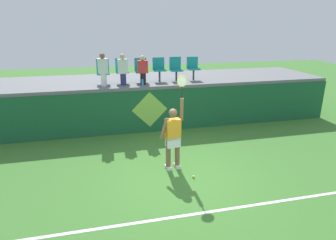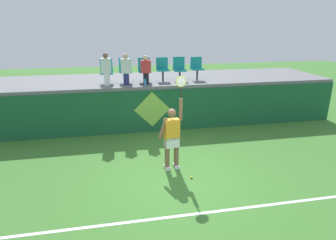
# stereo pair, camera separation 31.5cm
# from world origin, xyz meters

# --- Properties ---
(ground_plane) EXTENTS (40.00, 40.00, 0.00)m
(ground_plane) POSITION_xyz_m (0.00, 0.00, 0.00)
(ground_plane) COLOR #3D752D
(court_back_wall) EXTENTS (13.84, 0.20, 1.51)m
(court_back_wall) POSITION_xyz_m (0.00, 3.41, 0.76)
(court_back_wall) COLOR #195633
(court_back_wall) RESTS_ON ground_plane
(spectator_platform) EXTENTS (13.84, 3.06, 0.12)m
(spectator_platform) POSITION_xyz_m (0.00, 4.89, 1.57)
(spectator_platform) COLOR slate
(spectator_platform) RESTS_ON court_back_wall
(court_baseline_stripe) EXTENTS (12.45, 0.08, 0.01)m
(court_baseline_stripe) POSITION_xyz_m (0.00, -1.54, 0.00)
(court_baseline_stripe) COLOR white
(court_baseline_stripe) RESTS_ON ground_plane
(tennis_player) EXTENTS (0.75, 0.31, 2.49)m
(tennis_player) POSITION_xyz_m (-0.06, 0.50, 0.94)
(tennis_player) COLOR white
(tennis_player) RESTS_ON ground_plane
(tennis_ball) EXTENTS (0.07, 0.07, 0.07)m
(tennis_ball) POSITION_xyz_m (0.31, -0.14, 0.03)
(tennis_ball) COLOR #D1E533
(tennis_ball) RESTS_ON ground_plane
(water_bottle) EXTENTS (0.07, 0.07, 0.25)m
(water_bottle) POSITION_xyz_m (-0.39, 3.48, 1.76)
(water_bottle) COLOR #338CE5
(water_bottle) RESTS_ON spectator_platform
(stadium_chair_0) EXTENTS (0.44, 0.42, 0.87)m
(stadium_chair_0) POSITION_xyz_m (-1.68, 4.28, 2.11)
(stadium_chair_0) COLOR #38383D
(stadium_chair_0) RESTS_ON spectator_platform
(stadium_chair_1) EXTENTS (0.44, 0.42, 0.89)m
(stadium_chair_1) POSITION_xyz_m (-1.01, 4.28, 2.13)
(stadium_chair_1) COLOR #38383D
(stadium_chair_1) RESTS_ON spectator_platform
(stadium_chair_2) EXTENTS (0.44, 0.42, 0.87)m
(stadium_chair_2) POSITION_xyz_m (-0.32, 4.28, 2.11)
(stadium_chair_2) COLOR #38383D
(stadium_chair_2) RESTS_ON spectator_platform
(stadium_chair_3) EXTENTS (0.44, 0.42, 0.87)m
(stadium_chair_3) POSITION_xyz_m (0.35, 4.28, 2.13)
(stadium_chair_3) COLOR #38383D
(stadium_chair_3) RESTS_ON spectator_platform
(stadium_chair_4) EXTENTS (0.44, 0.42, 0.88)m
(stadium_chair_4) POSITION_xyz_m (1.00, 4.28, 2.11)
(stadium_chair_4) COLOR #38383D
(stadium_chair_4) RESTS_ON spectator_platform
(stadium_chair_5) EXTENTS (0.44, 0.42, 0.86)m
(stadium_chair_5) POSITION_xyz_m (1.68, 4.27, 2.12)
(stadium_chair_5) COLOR #38383D
(stadium_chair_5) RESTS_ON spectator_platform
(spectator_0) EXTENTS (0.34, 0.20, 1.12)m
(spectator_0) POSITION_xyz_m (-1.68, 3.84, 2.22)
(spectator_0) COLOR white
(spectator_0) RESTS_ON spectator_platform
(spectator_1) EXTENTS (0.34, 0.20, 1.08)m
(spectator_1) POSITION_xyz_m (-1.01, 3.87, 2.19)
(spectator_1) COLOR navy
(spectator_1) RESTS_ON spectator_platform
(spectator_2) EXTENTS (0.34, 0.20, 1.01)m
(spectator_2) POSITION_xyz_m (-0.32, 3.82, 2.15)
(spectator_2) COLOR black
(spectator_2) RESTS_ON spectator_platform
(wall_signage_mount) EXTENTS (1.27, 0.01, 1.47)m
(wall_signage_mount) POSITION_xyz_m (-0.19, 3.30, 0.00)
(wall_signage_mount) COLOR #195633
(wall_signage_mount) RESTS_ON ground_plane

